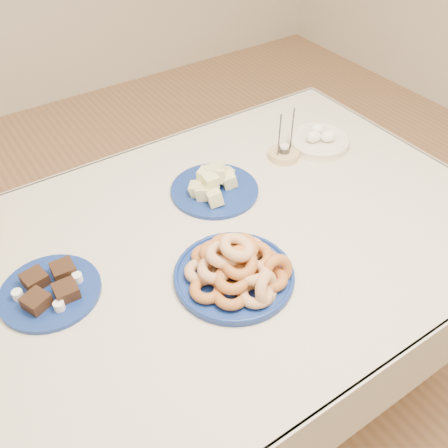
{
  "coord_description": "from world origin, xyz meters",
  "views": [
    {
      "loc": [
        -0.54,
        -0.86,
        1.73
      ],
      "look_at": [
        0.0,
        -0.05,
        0.85
      ],
      "focal_mm": 40.0,
      "sensor_mm": 36.0,
      "label": 1
    }
  ],
  "objects_px": {
    "donut_platter": "(237,269)",
    "egg_bowl": "(319,140)",
    "melon_plate": "(214,186)",
    "brownie_plate": "(50,290)",
    "dining_table": "(215,266)",
    "candle_holder": "(284,153)"
  },
  "relations": [
    {
      "from": "donut_platter",
      "to": "dining_table",
      "type": "bearing_deg",
      "value": 78.69
    },
    {
      "from": "dining_table",
      "to": "candle_holder",
      "type": "xyz_separation_m",
      "value": [
        0.42,
        0.21,
        0.12
      ]
    },
    {
      "from": "dining_table",
      "to": "egg_bowl",
      "type": "relative_size",
      "value": 6.27
    },
    {
      "from": "melon_plate",
      "to": "egg_bowl",
      "type": "height_order",
      "value": "melon_plate"
    },
    {
      "from": "dining_table",
      "to": "donut_platter",
      "type": "distance_m",
      "value": 0.21
    },
    {
      "from": "donut_platter",
      "to": "egg_bowl",
      "type": "xyz_separation_m",
      "value": [
        0.6,
        0.36,
        -0.01
      ]
    },
    {
      "from": "donut_platter",
      "to": "brownie_plate",
      "type": "xyz_separation_m",
      "value": [
        -0.42,
        0.22,
        -0.02
      ]
    },
    {
      "from": "dining_table",
      "to": "brownie_plate",
      "type": "bearing_deg",
      "value": 171.37
    },
    {
      "from": "dining_table",
      "to": "brownie_plate",
      "type": "relative_size",
      "value": 6.61
    },
    {
      "from": "dining_table",
      "to": "melon_plate",
      "type": "xyz_separation_m",
      "value": [
        0.12,
        0.18,
        0.13
      ]
    },
    {
      "from": "melon_plate",
      "to": "brownie_plate",
      "type": "distance_m",
      "value": 0.58
    },
    {
      "from": "dining_table",
      "to": "egg_bowl",
      "type": "distance_m",
      "value": 0.62
    },
    {
      "from": "egg_bowl",
      "to": "donut_platter",
      "type": "bearing_deg",
      "value": -149.42
    },
    {
      "from": "dining_table",
      "to": "melon_plate",
      "type": "height_order",
      "value": "melon_plate"
    },
    {
      "from": "dining_table",
      "to": "brownie_plate",
      "type": "xyz_separation_m",
      "value": [
        -0.45,
        0.07,
        0.12
      ]
    },
    {
      "from": "dining_table",
      "to": "donut_platter",
      "type": "bearing_deg",
      "value": -101.31
    },
    {
      "from": "brownie_plate",
      "to": "candle_holder",
      "type": "xyz_separation_m",
      "value": [
        0.87,
        0.14,
        0.0
      ]
    },
    {
      "from": "melon_plate",
      "to": "donut_platter",
      "type": "bearing_deg",
      "value": -113.96
    },
    {
      "from": "melon_plate",
      "to": "candle_holder",
      "type": "xyz_separation_m",
      "value": [
        0.3,
        0.03,
        -0.01
      ]
    },
    {
      "from": "donut_platter",
      "to": "egg_bowl",
      "type": "bearing_deg",
      "value": 30.58
    },
    {
      "from": "dining_table",
      "to": "egg_bowl",
      "type": "bearing_deg",
      "value": 19.48
    },
    {
      "from": "melon_plate",
      "to": "egg_bowl",
      "type": "xyz_separation_m",
      "value": [
        0.45,
        0.02,
        -0.0
      ]
    }
  ]
}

